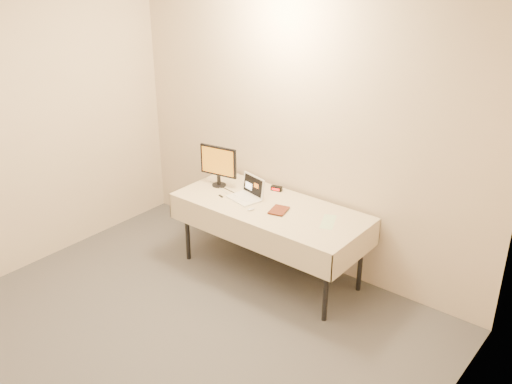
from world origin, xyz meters
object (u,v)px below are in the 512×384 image
Objects in this scene: monitor at (218,163)px; book at (271,200)px; laptop at (248,193)px; table at (270,212)px.

monitor is 2.09× the size of book.
laptop is 0.34m from book.
laptop reaches higher than table.
laptop is 0.84× the size of monitor.
monitor is at bearing 156.89° from book.
book is at bearing 1.55° from laptop.
book is (0.33, -0.06, 0.05)m from laptop.
table is 0.75m from monitor.
laptop reaches higher than book.
monitor is 0.77m from book.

